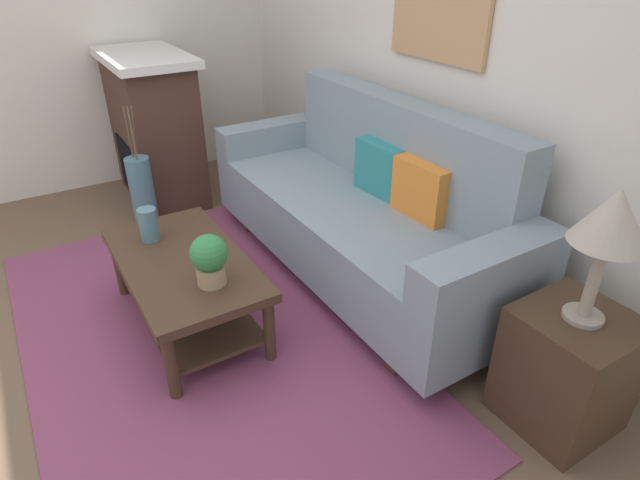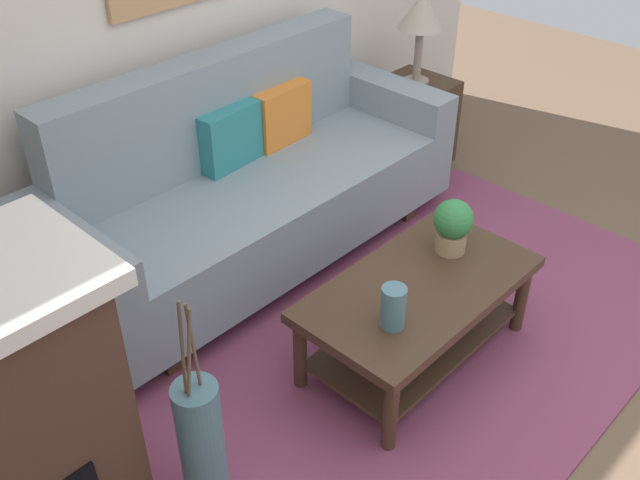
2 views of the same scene
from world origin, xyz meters
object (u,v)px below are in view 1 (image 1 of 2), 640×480
Objects in this scene: throw_pillow_orange at (421,190)px; table_lamp at (612,223)px; potted_plant_tabletop at (209,258)px; throw_pillow_teal at (381,169)px; side_table at (566,369)px; coffee_table at (185,277)px; fireplace at (155,128)px; framed_painting at (440,0)px; couch at (362,210)px; tabletop_vase at (149,225)px; floor_vase at (144,198)px.

table_lamp reaches higher than throw_pillow_orange.
throw_pillow_orange reaches higher than potted_plant_tabletop.
side_table is (1.46, -0.09, -0.40)m from throw_pillow_teal.
fireplace is (-1.78, 0.40, 0.27)m from coffee_table.
table_lamp is 0.76× the size of framed_painting.
coffee_table is (-0.03, -1.26, -0.37)m from throw_pillow_teal.
couch reaches higher than throw_pillow_teal.
couch reaches higher than coffee_table.
tabletop_vase is at bearing -103.53° from throw_pillow_teal.
floor_vase is (-1.18, -1.05, -0.13)m from couch.
throw_pillow_orange is at bearing -42.97° from framed_painting.
side_table is at bearing 13.36° from fireplace.
couch is at bearing 88.42° from coffee_table.
throw_pillow_orange is 1.05m from framed_painting.
fireplace is 1.94× the size of floor_vase.
table_lamp is at bearing 38.09° from coffee_table.
fireplace is (-3.27, -0.78, -0.41)m from table_lamp.
throw_pillow_teal is 0.48× the size of framed_painting.
framed_painting is (0.32, 1.68, 1.07)m from tabletop_vase.
couch is 1.14m from coffee_table.
couch is 0.46m from throw_pillow_orange.
coffee_table is at bearing -141.91° from side_table.
couch is at bearing -90.00° from framed_painting.
throw_pillow_orange is 1.37m from coffee_table.
couch is 6.46× the size of throw_pillow_teal.
side_table is (1.46, 0.03, -0.15)m from couch.
table_lamp is at bearing 90.00° from side_table.
floor_vase is (-1.44, 0.04, -0.27)m from potted_plant_tabletop.
throw_pillow_orange is at bearing 72.54° from coffee_table.
throw_pillow_teal and throw_pillow_orange have the same top height.
tabletop_vase is at bearing -144.99° from side_table.
tabletop_vase is 0.33× the size of table_lamp.
fireplace reaches higher than coffee_table.
coffee_table is 1.84m from fireplace.
fireplace is at bearing -166.64° from side_table.
throw_pillow_orange is 0.64× the size of side_table.
side_table is 3.38m from fireplace.
coffee_table is at bearing -12.54° from fireplace.
fireplace is at bearing -154.34° from throw_pillow_teal.
fireplace is at bearing -157.64° from couch.
couch is 6.46× the size of throw_pillow_orange.
potted_plant_tabletop is (0.59, 0.13, 0.05)m from tabletop_vase.
coffee_table is at bearing -4.39° from floor_vase.
throw_pillow_orange is at bearing 37.29° from floor_vase.
throw_pillow_orange is at bearing 18.85° from couch.
table_lamp is at bearing 13.36° from fireplace.
throw_pillow_teal reaches higher than side_table.
tabletop_vase reaches higher than side_table.
floor_vase is (0.63, -0.31, -0.29)m from fireplace.
throw_pillow_orange is at bearing 175.22° from side_table.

